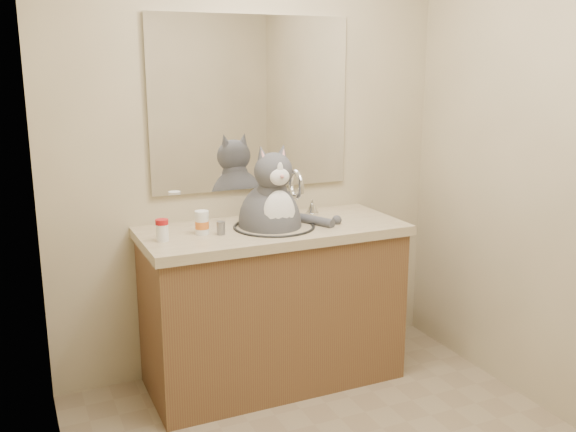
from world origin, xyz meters
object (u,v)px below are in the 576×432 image
object	(u,v)px
cat	(271,218)
pill_bottle_orange	(202,223)
pill_bottle_redcap	(162,230)
grey_canister	(221,228)

from	to	relation	value
cat	pill_bottle_orange	world-z (taller)	cat
cat	pill_bottle_redcap	size ratio (longest dim) A/B	6.11
pill_bottle_redcap	pill_bottle_orange	bearing A→B (deg)	12.02
cat	pill_bottle_redcap	distance (m)	0.57
cat	pill_bottle_orange	bearing A→B (deg)	179.76
pill_bottle_orange	grey_canister	world-z (taller)	pill_bottle_orange
cat	grey_canister	bearing A→B (deg)	-171.12
cat	pill_bottle_orange	xyz separation A→B (m)	(-0.37, -0.00, 0.01)
pill_bottle_orange	pill_bottle_redcap	bearing A→B (deg)	-167.98
pill_bottle_redcap	pill_bottle_orange	size ratio (longest dim) A/B	0.90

